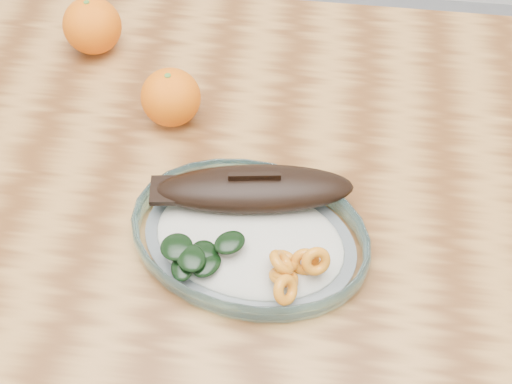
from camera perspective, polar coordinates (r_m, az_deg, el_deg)
dining_table at (r=0.87m, az=-5.30°, el=-3.86°), size 1.20×0.80×0.75m
plated_meal at (r=0.73m, az=-0.56°, el=-3.61°), size 0.57×0.57×0.08m
orange_left at (r=0.98m, az=-14.35°, el=14.13°), size 0.08×0.08×0.08m
orange_right at (r=0.85m, az=-7.58°, el=8.34°), size 0.08×0.08×0.08m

